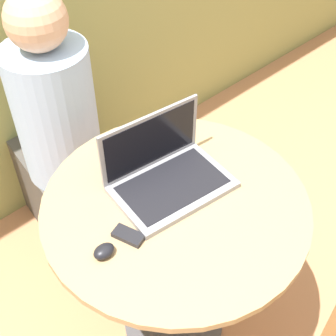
% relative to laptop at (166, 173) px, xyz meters
% --- Properties ---
extents(ground_plane, '(12.00, 12.00, 0.00)m').
position_rel_laptop_xyz_m(ground_plane, '(-0.03, -0.08, -0.81)').
color(ground_plane, tan).
extents(round_table, '(0.84, 0.84, 0.77)m').
position_rel_laptop_xyz_m(round_table, '(-0.03, -0.08, -0.22)').
color(round_table, '#4C4C51').
rests_on(round_table, ground_plane).
extents(laptop, '(0.39, 0.29, 0.22)m').
position_rel_laptop_xyz_m(laptop, '(0.00, 0.00, 0.00)').
color(laptop, gray).
rests_on(laptop, round_table).
extents(cell_phone, '(0.07, 0.10, 0.02)m').
position_rel_laptop_xyz_m(cell_phone, '(-0.23, -0.09, -0.04)').
color(cell_phone, black).
rests_on(cell_phone, round_table).
extents(computer_mouse, '(0.06, 0.05, 0.03)m').
position_rel_laptop_xyz_m(computer_mouse, '(-0.31, -0.09, -0.03)').
color(computer_mouse, black).
rests_on(computer_mouse, round_table).
extents(person_seated, '(0.36, 0.51, 1.23)m').
position_rel_laptop_xyz_m(person_seated, '(-0.03, 0.64, -0.29)').
color(person_seated, '#4C4742').
rests_on(person_seated, ground_plane).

